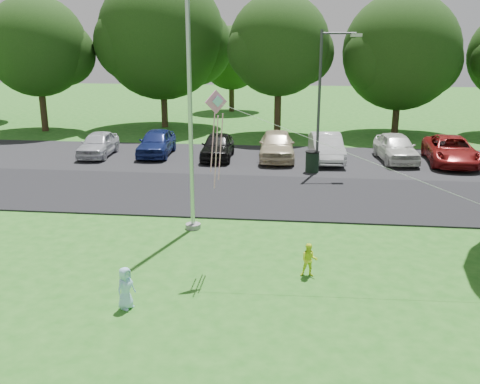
# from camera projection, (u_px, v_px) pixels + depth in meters

# --- Properties ---
(ground) EXTENTS (120.00, 120.00, 0.00)m
(ground) POSITION_uv_depth(u_px,v_px,m) (297.00, 307.00, 12.54)
(ground) COLOR #24671B
(ground) RESTS_ON ground
(park_road) EXTENTS (60.00, 6.00, 0.06)m
(park_road) POSITION_uv_depth(u_px,v_px,m) (300.00, 197.00, 21.12)
(park_road) COLOR black
(park_road) RESTS_ON ground
(parking_strip) EXTENTS (42.00, 7.00, 0.06)m
(parking_strip) POSITION_uv_depth(u_px,v_px,m) (301.00, 160.00, 27.32)
(parking_strip) COLOR black
(parking_strip) RESTS_ON ground
(flagpole) EXTENTS (0.50, 0.50, 10.00)m
(flagpole) POSITION_uv_depth(u_px,v_px,m) (190.00, 102.00, 16.53)
(flagpole) COLOR #B7BABF
(flagpole) RESTS_ON ground
(street_lamp) EXTENTS (1.80, 0.38, 6.41)m
(street_lamp) POSITION_uv_depth(u_px,v_px,m) (325.00, 89.00, 23.79)
(street_lamp) COLOR #3F3F44
(street_lamp) RESTS_ON ground
(trash_can) EXTENTS (0.65, 0.65, 1.04)m
(trash_can) POSITION_uv_depth(u_px,v_px,m) (312.00, 162.00, 24.74)
(trash_can) COLOR black
(trash_can) RESTS_ON ground
(tree_row) EXTENTS (64.35, 11.94, 10.88)m
(tree_row) POSITION_uv_depth(u_px,v_px,m) (330.00, 43.00, 33.89)
(tree_row) COLOR #332316
(tree_row) RESTS_ON ground
(horizon_trees) EXTENTS (77.46, 7.20, 7.02)m
(horizon_trees) POSITION_uv_depth(u_px,v_px,m) (354.00, 60.00, 43.21)
(horizon_trees) COLOR #332316
(horizon_trees) RESTS_ON ground
(parked_cars) EXTENTS (23.19, 4.96, 1.48)m
(parked_cars) POSITION_uv_depth(u_px,v_px,m) (325.00, 147.00, 26.99)
(parked_cars) COLOR silver
(parked_cars) RESTS_ON ground
(child_yellow) EXTENTS (0.44, 0.35, 0.92)m
(child_yellow) POSITION_uv_depth(u_px,v_px,m) (309.00, 260.00, 14.04)
(child_yellow) COLOR #E3FF28
(child_yellow) RESTS_ON ground
(child_blue) EXTENTS (0.52, 0.59, 1.02)m
(child_blue) POSITION_uv_depth(u_px,v_px,m) (126.00, 288.00, 12.36)
(child_blue) COLOR #A6DCFF
(child_blue) RESTS_ON ground
(kite) EXTENTS (7.87, 0.94, 2.98)m
(kite) POSITION_uv_depth(u_px,v_px,m) (225.00, 122.00, 13.57)
(kite) COLOR pink
(kite) RESTS_ON ground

